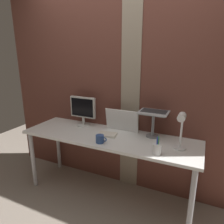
{
  "coord_description": "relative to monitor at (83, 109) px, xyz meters",
  "views": [
    {
      "loc": [
        0.87,
        -1.91,
        1.65
      ],
      "look_at": [
        -0.07,
        0.11,
        1.01
      ],
      "focal_mm": 32.88,
      "sensor_mm": 36.0,
      "label": 1
    }
  ],
  "objects": [
    {
      "name": "ground_plane",
      "position": [
        0.51,
        -0.19,
        -0.97
      ],
      "size": [
        6.0,
        6.0,
        0.0
      ],
      "primitive_type": "plane",
      "color": "gray"
    },
    {
      "name": "brick_wall_back",
      "position": [
        0.51,
        0.18,
        0.37
      ],
      "size": [
        3.36,
        0.16,
        2.68
      ],
      "color": "brown",
      "rests_on": "ground_plane"
    },
    {
      "name": "desk",
      "position": [
        0.44,
        -0.18,
        -0.29
      ],
      "size": [
        1.99,
        0.61,
        0.76
      ],
      "color": "white",
      "rests_on": "ground_plane"
    },
    {
      "name": "monitor",
      "position": [
        0.0,
        0.0,
        0.0
      ],
      "size": [
        0.34,
        0.18,
        0.37
      ],
      "color": "silver",
      "rests_on": "desk"
    },
    {
      "name": "laptop_stand",
      "position": [
        0.89,
        0.0,
        -0.03
      ],
      "size": [
        0.28,
        0.22,
        0.28
      ],
      "color": "gray",
      "rests_on": "desk"
    },
    {
      "name": "laptop",
      "position": [
        0.89,
        0.07,
        0.13
      ],
      "size": [
        0.31,
        0.3,
        0.24
      ],
      "color": "#ADB2B7",
      "rests_on": "laptop_stand"
    },
    {
      "name": "whiteboard_panel",
      "position": [
        0.52,
        0.02,
        -0.08
      ],
      "size": [
        0.4,
        0.06,
        0.26
      ],
      "primitive_type": "cube",
      "rotation": [
        0.16,
        0.0,
        0.0
      ],
      "color": "white",
      "rests_on": "desk"
    },
    {
      "name": "desk_lamp",
      "position": [
        1.21,
        -0.24,
        0.03
      ],
      "size": [
        0.12,
        0.2,
        0.38
      ],
      "color": "white",
      "rests_on": "desk"
    },
    {
      "name": "pen_cup",
      "position": [
        1.03,
        -0.39,
        -0.16
      ],
      "size": [
        0.08,
        0.08,
        0.18
      ],
      "color": "white",
      "rests_on": "desk"
    },
    {
      "name": "coffee_mug",
      "position": [
        0.45,
        -0.39,
        -0.17
      ],
      "size": [
        0.12,
        0.09,
        0.08
      ],
      "color": "#2D4C8C",
      "rests_on": "desk"
    },
    {
      "name": "paper_clutter_stack",
      "position": [
        0.43,
        -0.18,
        -0.2
      ],
      "size": [
        0.22,
        0.17,
        0.02
      ],
      "primitive_type": "cube",
      "rotation": [
        0.0,
        0.0,
        0.18
      ],
      "color": "silver",
      "rests_on": "desk"
    }
  ]
}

